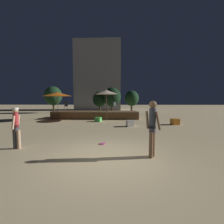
# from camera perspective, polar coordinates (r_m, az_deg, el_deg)

# --- Properties ---
(ground_plane) EXTENTS (120.00, 120.00, 0.00)m
(ground_plane) POSITION_cam_1_polar(r_m,az_deg,el_deg) (5.17, -2.17, -16.98)
(ground_plane) COLOR #D1B784
(wooden_deck) EXTENTS (8.77, 2.62, 0.81)m
(wooden_deck) POSITION_cam_1_polar(r_m,az_deg,el_deg) (16.03, -6.14, -1.03)
(wooden_deck) COLOR brown
(wooden_deck) RESTS_ON ground
(patio_umbrella_0) EXTENTS (2.67, 2.67, 2.74)m
(patio_umbrella_0) POSITION_cam_1_polar(r_m,az_deg,el_deg) (15.34, -20.06, 6.37)
(patio_umbrella_0) COLOR brown
(patio_umbrella_0) RESTS_ON ground
(patio_umbrella_1) EXTENTS (2.16, 2.16, 2.93)m
(patio_umbrella_1) POSITION_cam_1_polar(r_m,az_deg,el_deg) (14.15, -2.09, 7.54)
(patio_umbrella_1) COLOR brown
(patio_umbrella_1) RESTS_ON ground
(cube_seat_0) EXTENTS (0.58, 0.58, 0.45)m
(cube_seat_0) POSITION_cam_1_polar(r_m,az_deg,el_deg) (10.95, 6.82, -4.34)
(cube_seat_0) COLOR white
(cube_seat_0) RESTS_ON ground
(cube_seat_1) EXTENTS (0.62, 0.62, 0.39)m
(cube_seat_1) POSITION_cam_1_polar(r_m,az_deg,el_deg) (13.45, -5.26, -2.83)
(cube_seat_1) COLOR #4CC651
(cube_seat_1) RESTS_ON ground
(cube_seat_2) EXTENTS (0.63, 0.63, 0.46)m
(cube_seat_2) POSITION_cam_1_polar(r_m,az_deg,el_deg) (12.70, 22.85, -3.43)
(cube_seat_2) COLOR orange
(cube_seat_2) RESTS_ON ground
(person_0) EXTENTS (0.29, 0.51, 1.62)m
(person_0) POSITION_cam_1_polar(r_m,az_deg,el_deg) (6.91, -32.71, -4.58)
(person_0) COLOR #3F3F47
(person_0) RESTS_ON ground
(person_1) EXTENTS (0.49, 0.38, 1.88)m
(person_1) POSITION_cam_1_polar(r_m,az_deg,el_deg) (5.11, 15.15, -5.14)
(person_1) COLOR brown
(person_1) RESTS_ON ground
(bistro_chair_0) EXTENTS (0.40, 0.40, 0.90)m
(bistro_chair_0) POSITION_cam_1_polar(r_m,az_deg,el_deg) (16.82, -17.11, 2.43)
(bistro_chair_0) COLOR #2D3338
(bistro_chair_0) RESTS_ON wooden_deck
(bistro_chair_1) EXTENTS (0.48, 0.48, 0.90)m
(bistro_chair_1) POSITION_cam_1_polar(r_m,az_deg,el_deg) (16.47, 1.25, 2.59)
(bistro_chair_1) COLOR #47474C
(bistro_chair_1) RESTS_ON wooden_deck
(frisbee_disc) EXTENTS (0.26, 0.26, 0.03)m
(frisbee_disc) POSITION_cam_1_polar(r_m,az_deg,el_deg) (6.64, -3.63, -11.95)
(frisbee_disc) COLOR #E54C99
(frisbee_disc) RESTS_ON ground
(background_tree_0) EXTENTS (2.39, 2.39, 3.68)m
(background_tree_0) POSITION_cam_1_polar(r_m,az_deg,el_deg) (20.60, 0.05, 5.73)
(background_tree_0) COLOR #3D2B1C
(background_tree_0) RESTS_ON ground
(background_tree_1) EXTENTS (2.27, 2.27, 3.48)m
(background_tree_1) POSITION_cam_1_polar(r_m,az_deg,el_deg) (24.67, 7.52, 5.16)
(background_tree_1) COLOR #3D2B1C
(background_tree_1) RESTS_ON ground
(background_tree_2) EXTENTS (2.59, 2.59, 4.00)m
(background_tree_2) POSITION_cam_1_polar(r_m,az_deg,el_deg) (24.34, -21.49, 5.72)
(background_tree_2) COLOR #3D2B1C
(background_tree_2) RESTS_ON ground
(background_tree_3) EXTENTS (2.00, 2.00, 3.17)m
(background_tree_3) POSITION_cam_1_polar(r_m,az_deg,el_deg) (21.93, -4.72, 4.85)
(background_tree_3) COLOR #3D2B1C
(background_tree_3) RESTS_ON ground
(distant_building) EXTENTS (8.94, 4.43, 13.40)m
(distant_building) POSITION_cam_1_polar(r_m,az_deg,el_deg) (31.14, -5.25, 13.30)
(distant_building) COLOR gray
(distant_building) RESTS_ON ground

